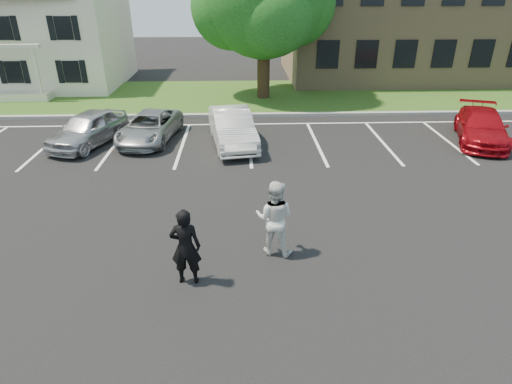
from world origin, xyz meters
TOP-DOWN VIEW (x-y plane):
  - ground_plane at (0.00, 0.00)m, footprint 90.00×90.00m
  - curb at (0.00, 12.00)m, footprint 40.00×0.30m
  - grass_strip at (0.00, 16.00)m, footprint 44.00×8.00m
  - stall_lines at (1.40, 8.95)m, footprint 34.00×5.36m
  - house at (-13.00, 19.97)m, footprint 10.30×9.22m
  - office_building at (14.00, 21.99)m, footprint 22.40×10.40m
  - man_black_suit at (-1.61, -0.98)m, footprint 0.69×0.47m
  - man_white_shirt at (0.41, 0.12)m, footprint 1.12×0.98m
  - car_silver_west at (-6.62, 8.19)m, footprint 2.88×4.31m
  - car_silver_minivan at (-4.20, 8.64)m, footprint 2.56×4.43m
  - car_white_sedan at (-0.71, 7.98)m, footprint 2.22×4.57m
  - car_red_compact at (9.68, 7.98)m, footprint 3.21×4.77m

SIDE VIEW (x-z plane):
  - ground_plane at x=0.00m, z-range 0.00..0.00m
  - stall_lines at x=1.40m, z-range 0.00..0.01m
  - grass_strip at x=0.00m, z-range 0.00..0.08m
  - curb at x=0.00m, z-range 0.00..0.15m
  - car_silver_minivan at x=-4.20m, z-range 0.00..1.16m
  - car_red_compact at x=9.68m, z-range 0.00..1.28m
  - car_silver_west at x=-6.62m, z-range 0.00..1.36m
  - car_white_sedan at x=-0.71m, z-range 0.00..1.44m
  - man_black_suit at x=-1.61m, z-range 0.00..1.85m
  - man_white_shirt at x=0.41m, z-range 0.00..1.95m
  - house at x=-13.00m, z-range 0.03..7.63m
  - office_building at x=14.00m, z-range 0.01..8.31m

